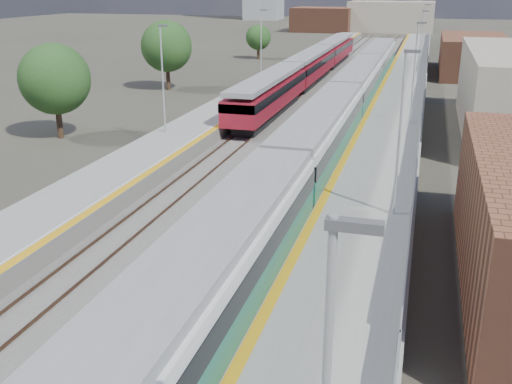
% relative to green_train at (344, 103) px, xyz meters
% --- Properties ---
extents(ground, '(320.00, 320.00, 0.00)m').
position_rel_green_train_xyz_m(ground, '(-1.50, 8.21, -2.29)').
color(ground, '#47443A').
rests_on(ground, ground).
extents(ballast_bed, '(10.50, 155.00, 0.06)m').
position_rel_green_train_xyz_m(ballast_bed, '(-3.75, 10.71, -2.26)').
color(ballast_bed, '#565451').
rests_on(ballast_bed, ground).
extents(tracks, '(8.96, 160.00, 0.17)m').
position_rel_green_train_xyz_m(tracks, '(-3.15, 12.38, -2.18)').
color(tracks, '#4C3323').
rests_on(tracks, ground).
extents(platform_right, '(4.70, 155.00, 8.52)m').
position_rel_green_train_xyz_m(platform_right, '(3.78, 10.70, -1.75)').
color(platform_right, slate).
rests_on(platform_right, ground).
extents(platform_left, '(4.30, 155.00, 8.52)m').
position_rel_green_train_xyz_m(platform_left, '(-10.55, 10.70, -1.77)').
color(platform_left, slate).
rests_on(platform_left, ground).
extents(green_train, '(2.95, 82.12, 3.25)m').
position_rel_green_train_xyz_m(green_train, '(0.00, 0.00, 0.00)').
color(green_train, black).
rests_on(green_train, ground).
extents(red_train, '(2.81, 56.91, 3.54)m').
position_rel_green_train_xyz_m(red_train, '(-7.00, 22.78, -0.19)').
color(red_train, black).
rests_on(red_train, ground).
extents(tree_a, '(5.23, 5.23, 7.08)m').
position_rel_green_train_xyz_m(tree_a, '(-20.35, -7.82, 2.17)').
color(tree_a, '#382619').
rests_on(tree_a, ground).
extents(tree_b, '(5.52, 5.52, 7.48)m').
position_rel_green_train_xyz_m(tree_b, '(-21.29, 14.56, 2.42)').
color(tree_b, '#382619').
rests_on(tree_b, ground).
extents(tree_c, '(3.85, 3.85, 5.22)m').
position_rel_green_train_xyz_m(tree_c, '(-19.37, 44.61, 0.99)').
color(tree_c, '#382619').
rests_on(tree_c, ground).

